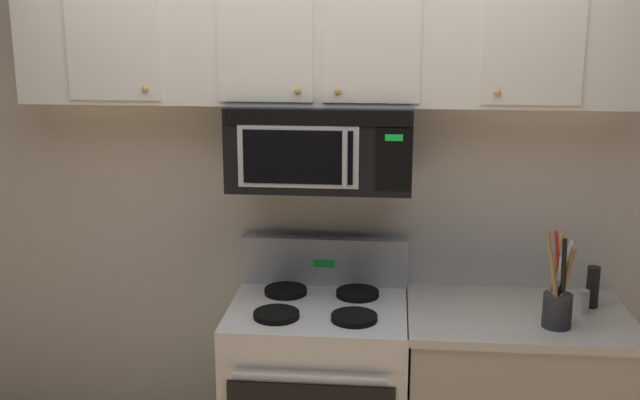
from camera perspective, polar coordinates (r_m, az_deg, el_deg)
back_wall at (r=3.64m, az=0.45°, el=1.13°), size 5.20×0.10×2.70m
stove_range at (r=3.60m, az=-0.10°, el=-14.01°), size 0.76×0.69×1.12m
over_range_microwave at (r=3.35m, az=0.08°, el=3.95°), size 0.76×0.43×0.35m
upper_cabinets at (r=3.33m, az=0.14°, el=11.68°), size 2.50×0.36×0.55m
utensil_crock_charcoal at (r=3.31m, az=16.68°, el=-6.92°), size 0.12×0.12×0.39m
salt_shaker at (r=3.50m, az=18.35°, el=-6.96°), size 0.05×0.05×0.10m
pepper_mill at (r=3.57m, az=18.97°, el=-5.93°), size 0.05×0.05×0.18m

